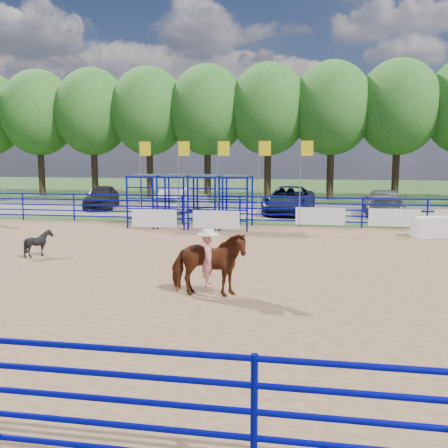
{
  "coord_description": "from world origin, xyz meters",
  "views": [
    {
      "loc": [
        3.53,
        -14.84,
        3.51
      ],
      "look_at": [
        0.76,
        1.0,
        1.3
      ],
      "focal_mm": 40.0,
      "sensor_mm": 36.0,
      "label": 1
    }
  ],
  "objects_px": {
    "announcer_table": "(433,227)",
    "horse_and_rider": "(208,261)",
    "calf": "(39,243)",
    "car_d": "(383,203)",
    "car_c": "(289,200)",
    "car_a": "(102,197)",
    "car_b": "(182,200)"
  },
  "relations": [
    {
      "from": "announcer_table",
      "to": "horse_and_rider",
      "type": "distance_m",
      "value": 13.07
    },
    {
      "from": "calf",
      "to": "car_d",
      "type": "bearing_deg",
      "value": -55.38
    },
    {
      "from": "announcer_table",
      "to": "horse_and_rider",
      "type": "bearing_deg",
      "value": -125.94
    },
    {
      "from": "horse_and_rider",
      "to": "car_c",
      "type": "relative_size",
      "value": 0.39
    },
    {
      "from": "horse_and_rider",
      "to": "announcer_table",
      "type": "bearing_deg",
      "value": 54.06
    },
    {
      "from": "horse_and_rider",
      "to": "car_c",
      "type": "bearing_deg",
      "value": 86.34
    },
    {
      "from": "horse_and_rider",
      "to": "car_a",
      "type": "height_order",
      "value": "horse_and_rider"
    },
    {
      "from": "announcer_table",
      "to": "car_a",
      "type": "distance_m",
      "value": 20.78
    },
    {
      "from": "horse_and_rider",
      "to": "calf",
      "type": "height_order",
      "value": "horse_and_rider"
    },
    {
      "from": "horse_and_rider",
      "to": "calf",
      "type": "distance_m",
      "value": 7.84
    },
    {
      "from": "announcer_table",
      "to": "car_d",
      "type": "height_order",
      "value": "car_d"
    },
    {
      "from": "horse_and_rider",
      "to": "car_a",
      "type": "distance_m",
      "value": 22.28
    },
    {
      "from": "announcer_table",
      "to": "car_b",
      "type": "height_order",
      "value": "car_b"
    },
    {
      "from": "car_b",
      "to": "calf",
      "type": "bearing_deg",
      "value": 96.74
    },
    {
      "from": "announcer_table",
      "to": "car_a",
      "type": "xyz_separation_m",
      "value": [
        -18.88,
        8.68,
        0.34
      ]
    },
    {
      "from": "car_a",
      "to": "car_c",
      "type": "distance_m",
      "value": 12.42
    },
    {
      "from": "car_b",
      "to": "car_c",
      "type": "relative_size",
      "value": 0.78
    },
    {
      "from": "horse_and_rider",
      "to": "car_c",
      "type": "distance_m",
      "value": 18.63
    },
    {
      "from": "car_d",
      "to": "car_c",
      "type": "bearing_deg",
      "value": 0.82
    },
    {
      "from": "car_c",
      "to": "car_d",
      "type": "bearing_deg",
      "value": 2.64
    },
    {
      "from": "car_a",
      "to": "car_d",
      "type": "relative_size",
      "value": 0.88
    },
    {
      "from": "car_c",
      "to": "car_b",
      "type": "bearing_deg",
      "value": -173.86
    },
    {
      "from": "car_c",
      "to": "car_a",
      "type": "bearing_deg",
      "value": -178.6
    },
    {
      "from": "car_d",
      "to": "horse_and_rider",
      "type": "bearing_deg",
      "value": 72.76
    },
    {
      "from": "horse_and_rider",
      "to": "calf",
      "type": "xyz_separation_m",
      "value": [
        -6.82,
        3.84,
        -0.42
      ]
    },
    {
      "from": "car_c",
      "to": "announcer_table",
      "type": "bearing_deg",
      "value": -46.63
    },
    {
      "from": "announcer_table",
      "to": "calf",
      "type": "xyz_separation_m",
      "value": [
        -14.49,
        -6.73,
        0.03
      ]
    },
    {
      "from": "announcer_table",
      "to": "car_a",
      "type": "relative_size",
      "value": 0.35
    },
    {
      "from": "announcer_table",
      "to": "car_c",
      "type": "bearing_deg",
      "value": 128.93
    },
    {
      "from": "horse_and_rider",
      "to": "car_d",
      "type": "xyz_separation_m",
      "value": [
        6.65,
        18.42,
        -0.13
      ]
    },
    {
      "from": "car_c",
      "to": "car_d",
      "type": "relative_size",
      "value": 1.12
    },
    {
      "from": "announcer_table",
      "to": "horse_and_rider",
      "type": "relative_size",
      "value": 0.71
    }
  ]
}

